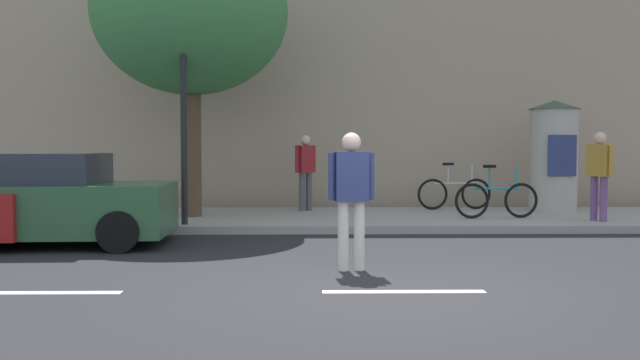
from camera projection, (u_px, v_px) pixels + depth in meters
name	position (u px, v px, depth m)	size (l,w,h in m)	color
ground_plane	(404.00, 292.00, 7.52)	(80.00, 80.00, 0.00)	#232326
sidewalk_curb	(359.00, 219.00, 14.51)	(36.00, 4.00, 0.15)	#9E9B93
lane_markings	(404.00, 292.00, 7.52)	(25.80, 0.16, 0.01)	silver
building_backdrop	(346.00, 55.00, 19.30)	(36.00, 5.00, 8.42)	tan
traffic_light	(182.00, 61.00, 12.56)	(0.24, 0.45, 4.52)	black
poster_column	(553.00, 155.00, 15.38)	(1.15, 1.15, 2.50)	#B2ADA3
street_tree	(190.00, 13.00, 14.11)	(4.04, 4.04, 5.97)	brown
pedestrian_with_backpack	(351.00, 189.00, 8.79)	(0.60, 0.29, 1.78)	silver
pedestrian_with_bag	(305.00, 166.00, 15.55)	(0.47, 0.45, 1.73)	#4C4C51
pedestrian_in_dark_shirt	(599.00, 168.00, 13.33)	(0.40, 0.63, 1.74)	#724C84
bicycle_leaning	(497.00, 199.00, 13.92)	(1.76, 0.27, 1.09)	black
bicycle_upright	(454.00, 193.00, 15.89)	(1.76, 0.27, 1.09)	black
parked_car_red	(39.00, 201.00, 11.08)	(4.17, 2.10, 1.50)	#2D5938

